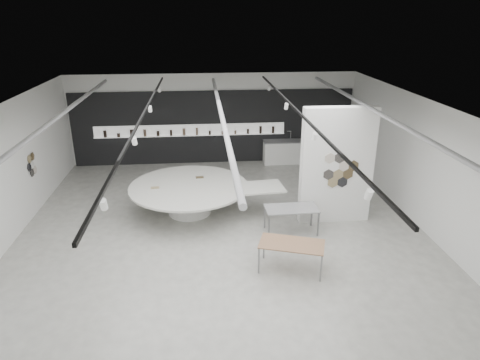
{
  "coord_description": "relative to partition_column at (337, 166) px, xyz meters",
  "views": [
    {
      "loc": [
        -0.54,
        -10.83,
        6.14
      ],
      "look_at": [
        0.58,
        1.2,
        1.37
      ],
      "focal_mm": 32.0,
      "sensor_mm": 36.0,
      "label": 1
    }
  ],
  "objects": [
    {
      "name": "partition_column",
      "position": [
        0.0,
        0.0,
        0.0
      ],
      "size": [
        2.2,
        0.38,
        3.6
      ],
      "color": "white",
      "rests_on": "ground"
    },
    {
      "name": "back_wall_display",
      "position": [
        -3.58,
        5.94,
        -0.26
      ],
      "size": [
        11.8,
        0.27,
        3.1
      ],
      "color": "black",
      "rests_on": "ground"
    },
    {
      "name": "kitchen_counter",
      "position": [
        -0.54,
        5.53,
        -1.3
      ],
      "size": [
        1.75,
        0.68,
        1.38
      ],
      "rotation": [
        0.0,
        0.0,
        -0.0
      ],
      "color": "white",
      "rests_on": "ground"
    },
    {
      "name": "room",
      "position": [
        -3.59,
        -1.0,
        0.27
      ],
      "size": [
        12.02,
        14.02,
        3.82
      ],
      "color": "#AEADA4",
      "rests_on": "ground"
    },
    {
      "name": "sample_table_wood",
      "position": [
        -1.88,
        -2.65,
        -1.1
      ],
      "size": [
        1.78,
        1.27,
        0.75
      ],
      "rotation": [
        0.0,
        0.0,
        -0.32
      ],
      "color": "#8B6548",
      "rests_on": "ground"
    },
    {
      "name": "sample_table_stone",
      "position": [
        -1.49,
        -0.7,
        -1.07
      ],
      "size": [
        1.57,
        0.82,
        0.79
      ],
      "rotation": [
        0.0,
        0.0,
        0.03
      ],
      "color": "gray",
      "rests_on": "ground"
    },
    {
      "name": "display_island",
      "position": [
        -4.42,
        0.9,
        -1.17
      ],
      "size": [
        5.13,
        4.16,
        0.97
      ],
      "rotation": [
        0.0,
        0.0,
        0.1
      ],
      "color": "white",
      "rests_on": "ground"
    }
  ]
}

